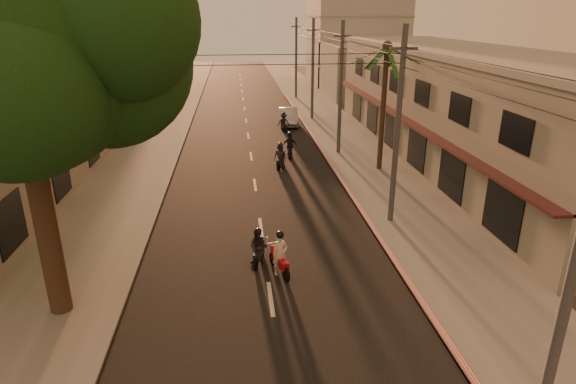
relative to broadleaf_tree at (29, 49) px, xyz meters
The scene contains 18 objects.
ground 10.96m from the broadleaf_tree, 17.97° to the right, with size 160.00×160.00×0.00m, color #383023.
road 20.84m from the broadleaf_tree, 69.68° to the left, with size 10.00×140.00×0.02m, color black.
sidewalk_right 24.26m from the broadleaf_tree, 51.68° to the left, with size 5.00×140.00×0.12m, color slate.
sidewalk_left 19.76m from the broadleaf_tree, 92.85° to the left, with size 5.00×140.00×0.12m, color slate.
curb_stripe 19.30m from the broadleaf_tree, 47.67° to the left, with size 0.20×60.00×0.20m, color red.
shophouse_row 26.41m from the broadleaf_tree, 37.63° to the left, with size 8.80×34.20×7.30m.
broadleaf_tree is the anchor object (origin of this frame).
palm_tree 20.18m from the broadleaf_tree, 43.48° to the left, with size 5.00×5.00×8.20m.
utility_poles 22.06m from the broadleaf_tree, 54.34° to the left, with size 1.20×48.26×9.00m.
filler_right 47.87m from the broadleaf_tree, 64.31° to the left, with size 8.00×14.00×6.00m, color gray.
filler_left_near 33.30m from the broadleaf_tree, 103.06° to the left, with size 8.00×14.00×4.40m, color gray.
filler_left_far 50.64m from the broadleaf_tree, 98.43° to the left, with size 8.00×14.00×7.00m, color gray.
scooter_red 10.57m from the broadleaf_tree, 12.34° to the left, with size 0.94×1.79×1.81m.
scooter_mid_a 10.30m from the broadleaf_tree, 20.89° to the left, with size 1.02×1.57×1.58m.
scooter_mid_b 21.09m from the broadleaf_tree, 61.84° to the left, with size 1.03×1.82×1.79m.
scooter_far_a 18.73m from the broadleaf_tree, 60.59° to the left, with size 1.11×1.71×1.73m.
scooter_far_b 27.97m from the broadleaf_tree, 68.97° to the left, with size 1.18×1.71×1.68m.
parked_car 30.63m from the broadleaf_tree, 69.55° to the left, with size 1.73×4.51×1.47m, color #9FA2A7.
Camera 1 is at (-0.99, -12.45, 9.39)m, focal length 30.00 mm.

